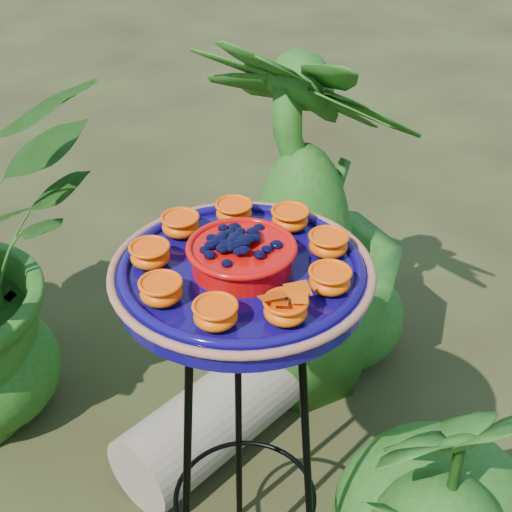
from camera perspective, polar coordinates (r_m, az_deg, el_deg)
name	(u,v)px	position (r m, az deg, el deg)	size (l,w,h in m)	color
tripod_stand	(244,424)	(1.39, -0.97, -13.29)	(0.37, 0.37, 0.82)	black
feeder_dish	(242,269)	(1.16, -1.14, -1.06)	(0.52, 0.52, 0.10)	#0E0752
driftwood_log	(228,407)	(1.97, -2.26, -12.01)	(0.22, 0.22, 0.65)	gray
shrub_back_right	(302,221)	(1.94, 3.70, 2.82)	(0.59, 0.59, 1.05)	#234712
shrub_front_right	(443,511)	(1.50, 14.76, -19.15)	(0.37, 0.25, 0.70)	#234712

